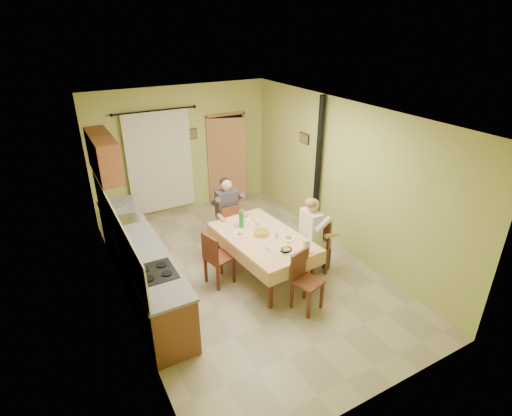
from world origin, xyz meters
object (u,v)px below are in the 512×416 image
man_far (227,206)px  man_right (312,227)px  chair_far (229,234)px  stove_flue (317,187)px  chair_right (311,257)px  chair_left (219,268)px  dining_table (263,255)px  chair_near (306,292)px

man_far → man_right: size_ratio=1.00×
chair_far → stove_flue: stove_flue is taller
chair_right → stove_flue: (0.90, 1.12, 0.73)m
stove_flue → chair_left: bearing=-165.1°
chair_left → man_far: bearing=132.5°
man_far → dining_table: bearing=-80.9°
chair_far → chair_right: chair_right is taller
chair_near → chair_right: (0.65, 0.76, 0.00)m
chair_far → chair_near: (0.26, -2.20, 0.00)m
dining_table → chair_left: bearing=164.0°
man_far → stove_flue: (1.80, -0.33, 0.15)m
chair_left → chair_right: bearing=58.6°
chair_far → dining_table: bearing=-80.8°
dining_table → man_far: (-0.13, 1.11, 0.50)m
dining_table → chair_far: 1.11m
dining_table → stove_flue: bearing=19.6°
chair_far → chair_near: chair_near is taller
chair_left → man_right: 1.70m
man_right → stove_flue: bearing=-36.4°
chair_left → man_far: man_far is taller
chair_left → stove_flue: (2.44, 0.65, 0.74)m
chair_left → stove_flue: stove_flue is taller
chair_right → man_far: (-0.91, 1.45, 0.59)m
chair_right → chair_left: bearing=75.8°
chair_near → man_far: 2.30m
chair_far → stove_flue: size_ratio=0.33×
man_far → stove_flue: stove_flue is taller
chair_left → man_right: (1.53, -0.47, 0.59)m
chair_near → stove_flue: (1.54, 1.88, 0.74)m
chair_left → chair_near: bearing=21.5°
chair_far → chair_right: bearing=-55.1°
man_right → man_far: bearing=34.4°
chair_near → chair_right: size_ratio=0.92×
dining_table → chair_near: (0.13, -1.10, -0.09)m
chair_right → man_far: 1.80m
dining_table → man_right: bearing=-29.0°
stove_flue → chair_near: bearing=-129.3°
chair_far → man_right: (0.89, -1.43, 0.59)m
dining_table → chair_right: chair_right is taller
chair_near → chair_right: chair_right is taller
chair_right → man_right: 0.59m
chair_far → man_far: (0.00, 0.01, 0.59)m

